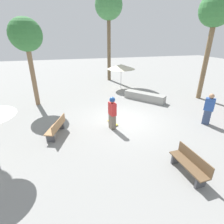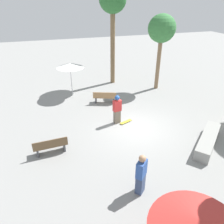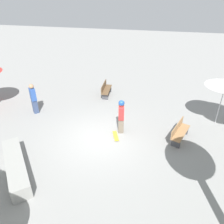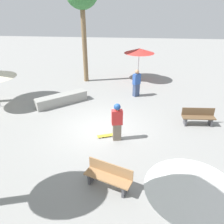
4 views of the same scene
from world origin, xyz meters
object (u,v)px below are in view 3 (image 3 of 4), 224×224
Objects in this scene: skateboard at (116,136)px; bench_far at (179,132)px; bystander_watching at (34,99)px; concrete_ledge at (16,166)px; bench_near at (106,89)px; skater_main at (121,115)px.

bench_far is (2.98, 0.46, 0.37)m from skateboard.
bench_far is at bearing -138.66° from bystander_watching.
skateboard is 0.29× the size of concrete_ledge.
skateboard is at bearing -147.37° from bystander_watching.
concrete_ledge is 1.70× the size of bench_far.
skateboard is 5.26m from bystander_watching.
bench_near and bench_far have the same top height.
bench_far is 8.06m from bystander_watching.
bystander_watching is (-1.68, 4.46, 0.59)m from concrete_ledge.
concrete_ledge is 7.75m from bench_near.
bystander_watching is at bearing -51.06° from bench_near.
skater_main is 4.32m from bench_near.
concrete_ledge is 4.80m from bystander_watching.
skater_main is at bearing -141.50° from bystander_watching.
bystander_watching is at bearing 110.63° from concrete_ledge.
bench_near is 0.92× the size of bystander_watching.
bench_near is at bearing 76.95° from concrete_ledge.
bench_far is (4.57, -3.97, 0.00)m from bench_near.
bystander_watching reaches higher than skateboard.
bench_near is at bearing 179.04° from skateboard.
bench_near is (-1.75, 3.92, -0.52)m from skater_main.
bench_near is (1.75, 7.55, 0.14)m from concrete_ledge.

